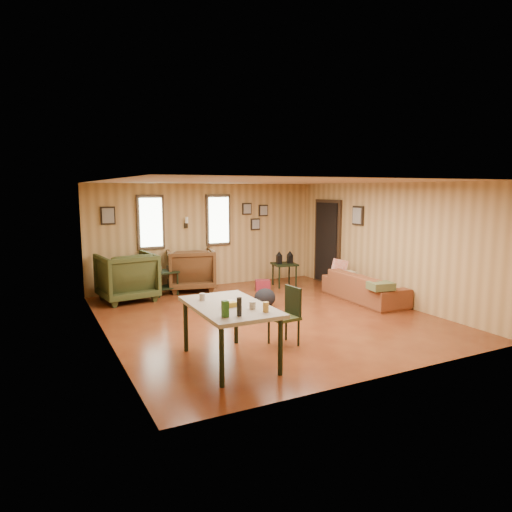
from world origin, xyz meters
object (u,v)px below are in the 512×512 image
Objects in this scene: dining_table at (230,310)px; side_table at (284,262)px; end_table at (165,278)px; recliner_brown at (190,267)px; sofa at (364,282)px; recliner_green at (127,274)px.

side_table is at bearing 51.50° from dining_table.
recliner_brown is at bearing 19.27° from end_table.
side_table is at bearing -7.97° from end_table.
side_table is (-0.74, 1.96, 0.19)m from sofa.
recliner_brown is 4.55m from dining_table.
end_table is at bearing 58.04° from sofa.
end_table is (-3.51, 2.35, -0.02)m from sofa.
sofa is 3.85m from recliner_brown.
dining_table is (-0.30, -4.22, 0.35)m from end_table.
sofa is 2.35× the size of side_table.
side_table is at bearing 176.19° from recliner_brown.
recliner_green is at bearing 26.03° from recliner_brown.
recliner_brown is at bearing -173.78° from recliner_green.
recliner_green is (-1.48, -0.36, 0.02)m from recliner_brown.
dining_table is (-3.81, -1.87, 0.33)m from sofa.
dining_table is at bearing -128.70° from side_table.
recliner_brown is 1.25× the size of side_table.
recliner_brown is 0.69× the size of dining_table.
sofa is 2.11m from side_table.
recliner_brown is (-2.85, 2.58, 0.14)m from sofa.
dining_table is at bearing 90.32° from recliner_brown.
dining_table is at bearing 89.94° from recliner_green.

